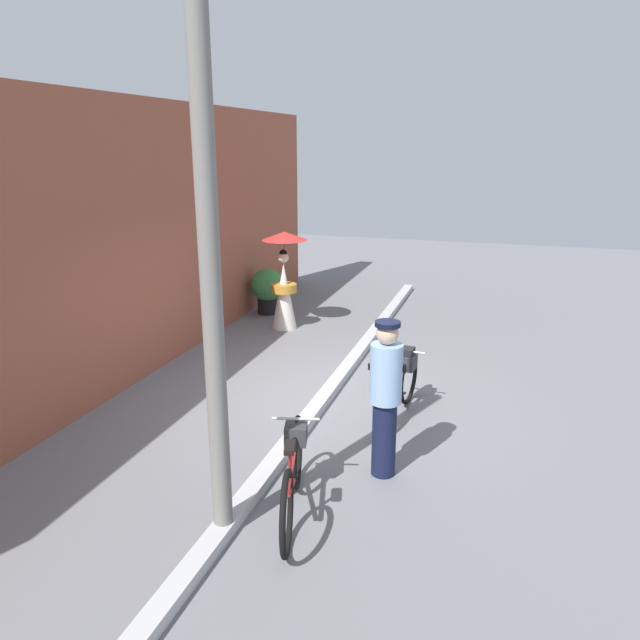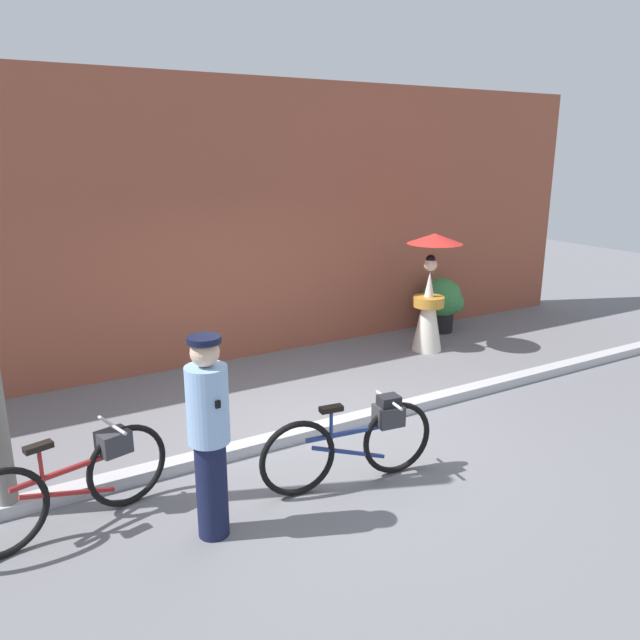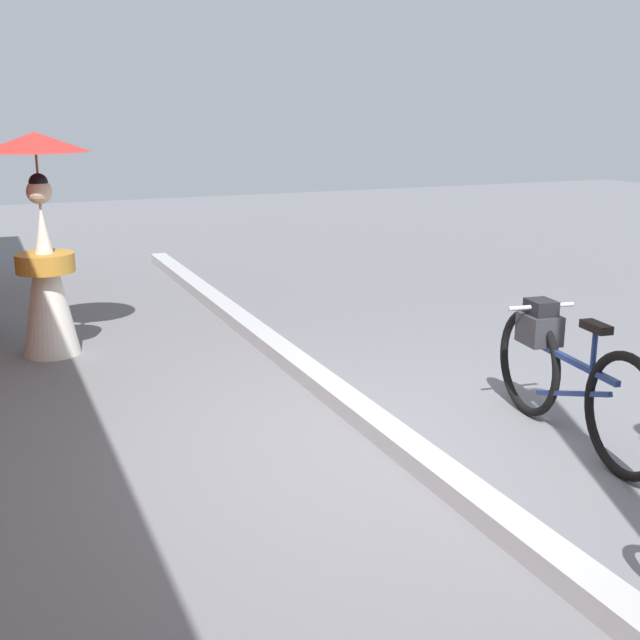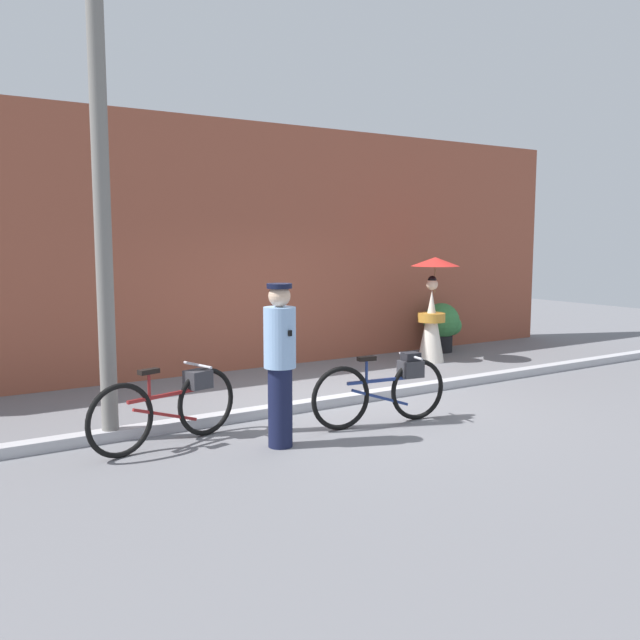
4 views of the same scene
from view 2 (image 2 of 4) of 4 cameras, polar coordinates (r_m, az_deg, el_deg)
ground_plane at (r=7.09m, az=-0.15°, el=-10.57°), size 30.00×30.00×0.00m
building_wall at (r=9.25m, az=-9.92°, el=8.77°), size 14.00×0.40×4.13m
sidewalk_curb at (r=7.06m, az=-0.15°, el=-10.13°), size 14.00×0.20×0.12m
bicycle_near_officer at (r=5.72m, az=-21.83°, el=-13.67°), size 1.80×0.61×0.86m
bicycle_far_side at (r=5.98m, az=3.42°, el=-11.06°), size 1.80×0.48×0.84m
person_officer at (r=5.08m, az=-10.28°, el=-10.24°), size 0.34×0.38×1.74m
person_with_parasol at (r=9.82m, az=10.19°, el=2.70°), size 0.87×0.87×1.88m
potted_plant_by_door at (r=11.02m, az=11.34°, el=1.67°), size 0.72×0.70×0.96m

